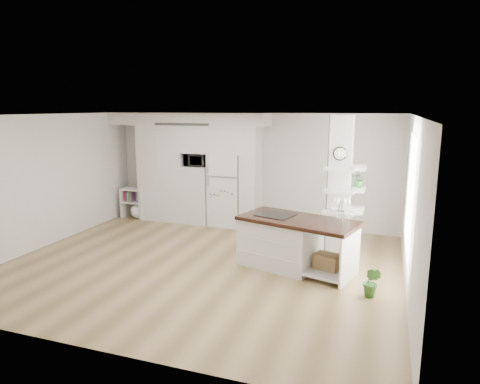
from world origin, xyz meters
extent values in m
cube|color=tan|center=(0.00, 0.00, 0.00)|extent=(7.00, 6.00, 0.01)
cube|color=white|center=(0.00, 0.00, 2.70)|extent=(7.00, 6.00, 0.04)
cube|color=silver|center=(0.00, 3.00, 1.35)|extent=(7.00, 0.04, 2.70)
cube|color=silver|center=(0.00, -3.00, 1.35)|extent=(7.00, 0.04, 2.70)
cube|color=silver|center=(-3.50, 0.00, 1.35)|extent=(0.04, 6.00, 2.70)
cube|color=silver|center=(3.50, 0.00, 1.35)|extent=(0.04, 6.00, 2.70)
cube|color=white|center=(-2.20, 2.67, 1.20)|extent=(1.20, 0.65, 2.40)
cube|color=white|center=(-1.27, 2.67, 0.71)|extent=(0.65, 0.65, 1.42)
cube|color=white|center=(-1.27, 2.67, 2.08)|extent=(0.65, 0.65, 0.65)
cube|color=white|center=(-0.53, 2.67, 2.08)|extent=(0.85, 0.65, 0.65)
cube|color=white|center=(0.10, 2.67, 1.20)|extent=(0.40, 0.65, 2.40)
cube|color=silver|center=(-1.50, 2.65, 2.55)|extent=(4.00, 0.70, 0.30)
cube|color=#262626|center=(-1.50, 2.31, 2.44)|extent=(1.40, 0.04, 0.06)
cube|color=white|center=(-0.53, 2.68, 0.88)|extent=(0.78, 0.66, 1.75)
cube|color=#B2B2B7|center=(-0.53, 2.34, 1.24)|extent=(0.78, 0.01, 0.03)
cube|color=silver|center=(2.30, 1.20, 1.35)|extent=(0.40, 0.40, 2.70)
cube|color=tan|center=(2.09, 1.20, 1.35)|extent=(0.02, 0.40, 2.70)
cube|color=tan|center=(2.30, 1.41, 1.35)|extent=(0.40, 0.02, 2.70)
cylinder|color=black|center=(2.30, 0.99, 2.02)|extent=(0.25, 0.03, 0.25)
cylinder|color=white|center=(2.30, 0.98, 2.02)|extent=(0.21, 0.01, 0.21)
plane|color=white|center=(3.48, 0.30, 1.50)|extent=(0.00, 2.40, 2.40)
cylinder|color=white|center=(1.70, 0.15, 2.12)|extent=(0.12, 0.12, 0.10)
cube|color=white|center=(1.36, 0.45, 0.43)|extent=(1.52, 1.20, 0.86)
cube|color=white|center=(2.30, 0.18, 0.11)|extent=(0.92, 1.03, 0.04)
cube|color=white|center=(2.63, 0.09, 0.43)|extent=(0.26, 0.85, 0.86)
cube|color=black|center=(1.71, 0.35, 0.89)|extent=(2.24, 1.49, 0.06)
cube|color=black|center=(1.26, 0.47, 0.93)|extent=(0.73, 0.66, 0.01)
cube|color=#977A49|center=(2.25, 0.20, 0.26)|extent=(0.48, 0.41, 0.26)
cylinder|color=white|center=(2.42, 0.26, 1.03)|extent=(0.12, 0.12, 0.22)
cube|color=white|center=(-3.31, 2.51, 0.39)|extent=(0.04, 0.38, 0.78)
cube|color=white|center=(-2.69, 2.49, 0.39)|extent=(0.04, 0.38, 0.78)
cube|color=white|center=(-3.00, 2.50, 0.76)|extent=(0.67, 0.40, 0.03)
cube|color=white|center=(-3.00, 2.50, 0.42)|extent=(0.64, 0.40, 0.03)
sphere|color=white|center=(-2.91, 2.50, 0.19)|extent=(0.38, 0.38, 0.38)
imported|color=#35742E|center=(3.00, -0.43, 0.25)|extent=(0.33, 0.31, 0.49)
imported|color=#35742E|center=(2.12, 1.54, 0.25)|extent=(0.31, 0.31, 0.49)
imported|color=#2D2D2D|center=(-1.27, 2.62, 1.57)|extent=(0.54, 0.37, 0.30)
imported|color=#35742E|center=(2.63, 1.30, 1.52)|extent=(0.27, 0.23, 0.30)
imported|color=white|center=(2.30, 0.90, 1.00)|extent=(0.22, 0.22, 0.05)
camera|label=1|loc=(3.10, -6.80, 2.84)|focal=32.00mm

